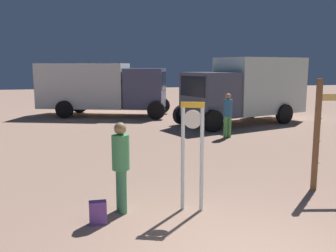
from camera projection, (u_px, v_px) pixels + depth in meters
The scene contains 7 objects.
standing_clock at pixel (192, 146), 6.90m from camera, with size 0.43×0.23×2.04m.
arrow_sign at pixel (335, 118), 7.99m from camera, with size 1.16×0.42×2.42m.
person_near_clock at pixel (121, 163), 6.84m from camera, with size 0.32×0.32×1.68m.
backpack at pixel (98, 213), 6.43m from camera, with size 0.29×0.20×0.41m.
person_distant at pixel (228, 113), 13.99m from camera, with size 0.32×0.32×1.66m.
box_truck_near at pixel (248, 88), 17.52m from camera, with size 6.61×4.15×3.04m.
box_truck_far at pixel (101, 87), 20.02m from camera, with size 7.19×4.52×2.78m.
Camera 1 is at (-2.25, -4.39, 2.70)m, focal length 40.19 mm.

